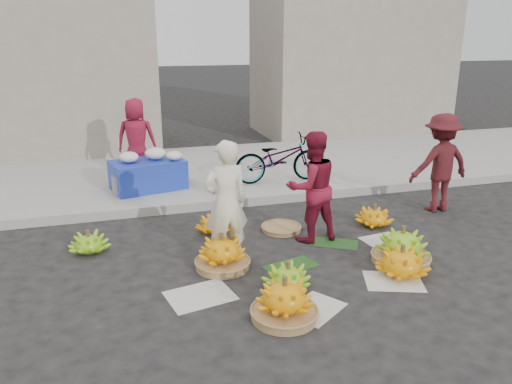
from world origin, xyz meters
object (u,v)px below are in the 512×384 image
object	(u,v)px
vendor_cream	(226,203)
banana_bunch_4	(402,246)
bicycle	(279,158)
flower_table	(148,173)
banana_bunch_0	(222,253)

from	to	relation	value
vendor_cream	banana_bunch_4	bearing A→B (deg)	155.96
bicycle	banana_bunch_4	bearing A→B (deg)	-171.97
vendor_cream	flower_table	distance (m)	3.10
vendor_cream	flower_table	size ratio (longest dim) A/B	1.14
banana_bunch_4	vendor_cream	world-z (taller)	vendor_cream
banana_bunch_0	flower_table	size ratio (longest dim) A/B	0.49
banana_bunch_0	banana_bunch_4	bearing A→B (deg)	-12.15
vendor_cream	banana_bunch_0	bearing A→B (deg)	54.36
banana_bunch_4	flower_table	bearing A→B (deg)	127.38
banana_bunch_4	flower_table	world-z (taller)	flower_table
banana_bunch_4	flower_table	distance (m)	4.58
banana_bunch_0	bicycle	world-z (taller)	bicycle
banana_bunch_4	bicycle	size ratio (longest dim) A/B	0.44
banana_bunch_4	bicycle	bearing A→B (deg)	97.39
banana_bunch_0	flower_table	bearing A→B (deg)	100.84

